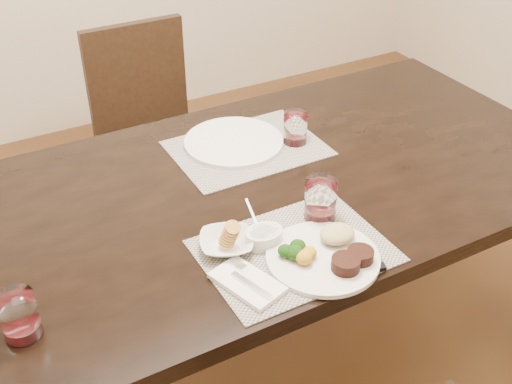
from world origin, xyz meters
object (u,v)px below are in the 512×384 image
cracker_bowl (227,243)px  chair_far (150,124)px  dinner_plate (328,254)px  wine_glass_near (320,201)px  far_plate (234,142)px  steak_knife (369,252)px

cracker_bowl → chair_far: bearing=79.3°
dinner_plate → wine_glass_near: wine_glass_near is taller
dinner_plate → far_plate: bearing=79.0°
chair_far → wine_glass_near: bearing=-87.1°
far_plate → dinner_plate: bearing=-95.1°
steak_knife → far_plate: far_plate is taller
chair_far → dinner_plate: chair_far is taller
dinner_plate → wine_glass_near: size_ratio=2.39×
cracker_bowl → wine_glass_near: (0.28, -0.00, 0.03)m
chair_far → cracker_bowl: bearing=-100.7°
wine_glass_near → cracker_bowl: bearing=179.1°
wine_glass_near → steak_knife: bearing=-82.5°
dinner_plate → cracker_bowl: cracker_bowl is taller
dinner_plate → far_plate: size_ratio=0.89×
chair_far → cracker_bowl: 1.21m
dinner_plate → steak_knife: 0.11m
cracker_bowl → far_plate: bearing=60.7°
dinner_plate → steak_knife: (0.10, -0.03, -0.01)m
dinner_plate → cracker_bowl: bearing=136.1°
wine_glass_near → dinner_plate: bearing=-116.6°
chair_far → far_plate: chair_far is taller
chair_far → far_plate: (0.04, -0.70, 0.26)m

